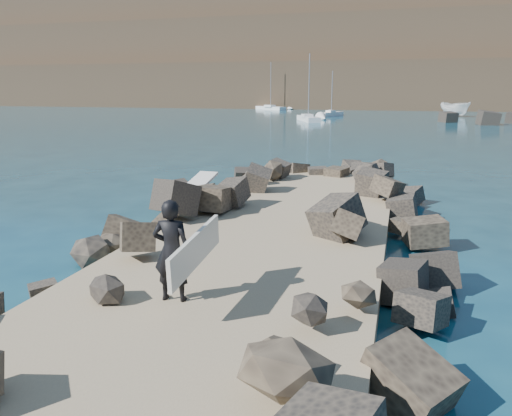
# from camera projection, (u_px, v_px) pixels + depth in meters

# --- Properties ---
(ground) EXTENTS (800.00, 800.00, 0.00)m
(ground) POSITION_uv_depth(u_px,v_px,m) (267.00, 255.00, 13.07)
(ground) COLOR #0F384C
(ground) RESTS_ON ground
(jetty) EXTENTS (6.00, 26.00, 0.60)m
(jetty) POSITION_uv_depth(u_px,v_px,m) (244.00, 270.00, 11.13)
(jetty) COLOR #8C7759
(jetty) RESTS_ON ground
(riprap_left) EXTENTS (2.60, 22.00, 1.00)m
(riprap_left) POSITION_uv_depth(u_px,v_px,m) (138.00, 244.00, 12.34)
(riprap_left) COLOR black
(riprap_left) RESTS_ON ground
(riprap_right) EXTENTS (2.60, 22.00, 1.00)m
(riprap_right) POSITION_uv_depth(u_px,v_px,m) (378.00, 267.00, 10.77)
(riprap_right) COLOR black
(riprap_right) RESTS_ON ground
(headland) EXTENTS (360.00, 140.00, 32.00)m
(headland) POSITION_uv_depth(u_px,v_px,m) (429.00, 50.00, 156.06)
(headland) COLOR #2D4919
(headland) RESTS_ON ground
(surfboard_resting) EXTENTS (0.73, 2.64, 0.09)m
(surfboard_resting) POSITION_uv_depth(u_px,v_px,m) (194.00, 191.00, 16.02)
(surfboard_resting) COLOR white
(surfboard_resting) RESTS_ON riprap_left
(boat_imported) EXTENTS (5.30, 6.11, 2.29)m
(boat_imported) POSITION_uv_depth(u_px,v_px,m) (455.00, 109.00, 76.64)
(boat_imported) COLOR white
(boat_imported) RESTS_ON ground
(surfer_with_board) EXTENTS (0.87, 2.27, 1.83)m
(surfer_with_board) POSITION_uv_depth(u_px,v_px,m) (175.00, 251.00, 8.63)
(surfer_with_board) COLOR black
(surfer_with_board) RESTS_ON jetty
(sailboat_b) EXTENTS (3.26, 5.71, 6.97)m
(sailboat_b) POSITION_uv_depth(u_px,v_px,m) (331.00, 114.00, 77.36)
(sailboat_b) COLOR white
(sailboat_b) RESTS_ON ground
(sailboat_a) EXTENTS (4.34, 7.32, 8.76)m
(sailboat_a) POSITION_uv_depth(u_px,v_px,m) (308.00, 119.00, 65.85)
(sailboat_a) COLOR white
(sailboat_a) RESTS_ON ground
(sailboat_e) EXTENTS (7.35, 6.24, 9.48)m
(sailboat_e) POSITION_uv_depth(u_px,v_px,m) (271.00, 108.00, 101.22)
(sailboat_e) COLOR white
(sailboat_e) RESTS_ON ground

